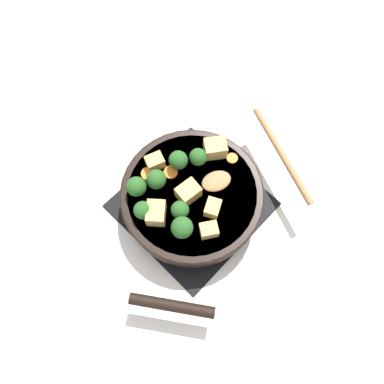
# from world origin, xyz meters

# --- Properties ---
(ground_plane) EXTENTS (2.40, 2.40, 0.00)m
(ground_plane) POSITION_xyz_m (0.00, 0.00, 0.00)
(ground_plane) COLOR white
(front_burner_grate) EXTENTS (0.31, 0.31, 0.03)m
(front_burner_grate) POSITION_xyz_m (0.00, 0.00, 0.01)
(front_burner_grate) COLOR black
(front_burner_grate) RESTS_ON ground_plane
(skillet_pan) EXTENTS (0.42, 0.38, 0.06)m
(skillet_pan) POSITION_xyz_m (-0.00, -0.00, 0.06)
(skillet_pan) COLOR black
(skillet_pan) RESTS_ON front_burner_grate
(wooden_spoon) EXTENTS (0.25, 0.25, 0.02)m
(wooden_spoon) POSITION_xyz_m (0.15, -0.06, 0.09)
(wooden_spoon) COLOR #A87A4C
(wooden_spoon) RESTS_ON skillet_pan
(tofu_cube_center_large) EXTENTS (0.05, 0.04, 0.04)m
(tofu_cube_center_large) POSITION_xyz_m (-0.01, 0.00, 0.11)
(tofu_cube_center_large) COLOR tan
(tofu_cube_center_large) RESTS_ON skillet_pan
(tofu_cube_near_handle) EXTENTS (0.06, 0.06, 0.04)m
(tofu_cube_near_handle) POSITION_xyz_m (0.11, 0.03, 0.11)
(tofu_cube_near_handle) COLOR tan
(tofu_cube_near_handle) RESTS_ON skillet_pan
(tofu_cube_east_chunk) EXTENTS (0.05, 0.04, 0.03)m
(tofu_cube_east_chunk) POSITION_xyz_m (0.00, -0.06, 0.10)
(tofu_cube_east_chunk) COLOR tan
(tofu_cube_east_chunk) RESTS_ON skillet_pan
(tofu_cube_west_chunk) EXTENTS (0.05, 0.05, 0.03)m
(tofu_cube_west_chunk) POSITION_xyz_m (-0.04, -0.09, 0.10)
(tofu_cube_west_chunk) COLOR tan
(tofu_cube_west_chunk) RESTS_ON skillet_pan
(tofu_cube_back_piece) EXTENTS (0.06, 0.06, 0.04)m
(tofu_cube_back_piece) POSITION_xyz_m (-0.09, 0.02, 0.11)
(tofu_cube_back_piece) COLOR tan
(tofu_cube_back_piece) RESTS_ON skillet_pan
(tofu_cube_front_piece) EXTENTS (0.05, 0.04, 0.03)m
(tofu_cube_front_piece) POSITION_xyz_m (-0.01, 0.11, 0.10)
(tofu_cube_front_piece) COLOR tan
(tofu_cube_front_piece) RESTS_ON skillet_pan
(broccoli_floret_near_spoon) EXTENTS (0.04, 0.04, 0.05)m
(broccoli_floret_near_spoon) POSITION_xyz_m (-0.04, 0.07, 0.12)
(broccoli_floret_near_spoon) COLOR #709956
(broccoli_floret_near_spoon) RESTS_ON skillet_pan
(broccoli_floret_center_top) EXTENTS (0.04, 0.04, 0.05)m
(broccoli_floret_center_top) POSITION_xyz_m (-0.11, 0.04, 0.11)
(broccoli_floret_center_top) COLOR #709956
(broccoli_floret_center_top) RESTS_ON skillet_pan
(broccoli_floret_east_rim) EXTENTS (0.05, 0.05, 0.05)m
(broccoli_floret_east_rim) POSITION_xyz_m (-0.08, -0.05, 0.12)
(broccoli_floret_east_rim) COLOR #709956
(broccoli_floret_east_rim) RESTS_ON skillet_pan
(broccoli_floret_west_rim) EXTENTS (0.04, 0.04, 0.05)m
(broccoli_floret_west_rim) POSITION_xyz_m (-0.08, 0.09, 0.12)
(broccoli_floret_west_rim) COLOR #709956
(broccoli_floret_west_rim) RESTS_ON skillet_pan
(broccoli_floret_north_edge) EXTENTS (0.04, 0.04, 0.05)m
(broccoli_floret_north_edge) POSITION_xyz_m (0.03, 0.07, 0.11)
(broccoli_floret_north_edge) COLOR #709956
(broccoli_floret_north_edge) RESTS_ON skillet_pan
(broccoli_floret_south_cluster) EXTENTS (0.04, 0.04, 0.05)m
(broccoli_floret_south_cluster) POSITION_xyz_m (0.06, 0.04, 0.11)
(broccoli_floret_south_cluster) COLOR #709956
(broccoli_floret_south_cluster) RESTS_ON skillet_pan
(broccoli_floret_mid_floret) EXTENTS (0.04, 0.04, 0.05)m
(broccoli_floret_mid_floret) POSITION_xyz_m (-0.05, -0.02, 0.11)
(broccoli_floret_mid_floret) COLOR #709956
(broccoli_floret_mid_floret) RESTS_ON skillet_pan
(carrot_slice_orange_thin) EXTENTS (0.03, 0.03, 0.01)m
(carrot_slice_orange_thin) POSITION_xyz_m (0.00, 0.07, 0.09)
(carrot_slice_orange_thin) COLOR orange
(carrot_slice_orange_thin) RESTS_ON skillet_pan
(carrot_slice_near_center) EXTENTS (0.03, 0.03, 0.01)m
(carrot_slice_near_center) POSITION_xyz_m (0.12, -0.01, 0.09)
(carrot_slice_near_center) COLOR orange
(carrot_slice_near_center) RESTS_ON skillet_pan
(carrot_slice_edge_slice) EXTENTS (0.03, 0.03, 0.01)m
(carrot_slice_edge_slice) POSITION_xyz_m (-0.04, 0.10, 0.09)
(carrot_slice_edge_slice) COLOR orange
(carrot_slice_edge_slice) RESTS_ON skillet_pan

